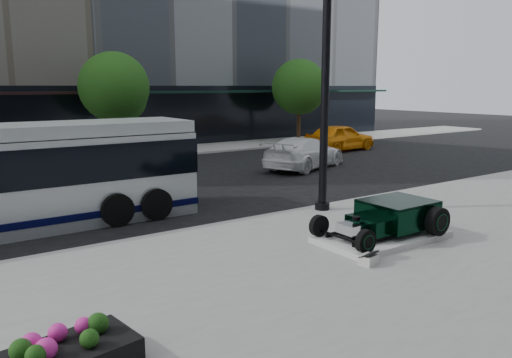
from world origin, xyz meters
TOP-DOWN VIEW (x-y plane):
  - ground at (0.00, 0.00)m, footprint 120.00×120.00m
  - sidewalk_far at (0.00, 14.00)m, footprint 70.00×4.00m
  - street_trees at (1.15, 13.07)m, footprint 29.80×3.80m
  - display_plinth at (1.26, -5.81)m, footprint 3.40×1.80m
  - hot_rod at (1.59, -5.81)m, footprint 3.22×2.00m
  - info_plaque at (-0.39, -6.87)m, footprint 0.45×0.37m
  - lamppost at (2.16, -2.55)m, footprint 0.46×0.46m
  - white_sedan at (7.37, 4.51)m, footprint 5.68×3.86m
  - yellow_taxi at (13.55, 8.42)m, footprint 5.12×2.46m

SIDE VIEW (x-z plane):
  - ground at x=0.00m, z-range 0.00..0.00m
  - sidewalk_far at x=0.00m, z-range 0.00..0.12m
  - display_plinth at x=1.26m, z-range 0.12..0.27m
  - info_plaque at x=-0.39m, z-range 0.09..0.40m
  - hot_rod at x=1.59m, z-range 0.29..1.10m
  - white_sedan at x=7.37m, z-range 0.00..1.53m
  - yellow_taxi at x=13.55m, z-range 0.00..1.68m
  - street_trees at x=1.15m, z-range 0.92..6.62m
  - lamppost at x=2.16m, z-range -0.20..8.19m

